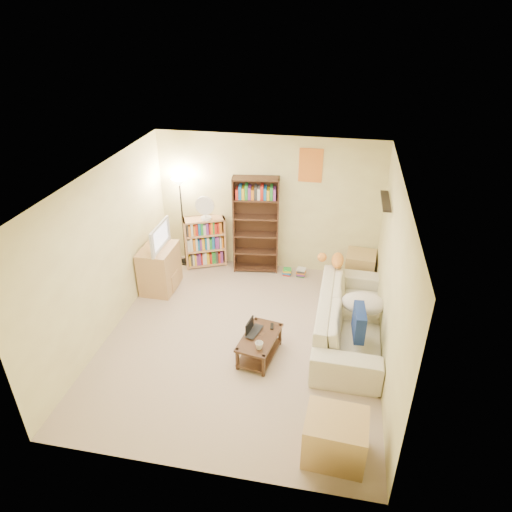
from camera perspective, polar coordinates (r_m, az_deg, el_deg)
name	(u,v)px	position (r m, az deg, el deg)	size (l,w,h in m)	color
room	(241,243)	(6.06, -1.95, 1.67)	(4.50, 4.54, 2.52)	#BEA88F
sofa	(349,318)	(6.92, 11.59, -7.58)	(0.99, 2.40, 0.70)	beige
navy_pillow	(359,322)	(6.32, 12.75, -8.11)	(0.46, 0.14, 0.41)	navy
cream_blanket	(363,303)	(6.83, 13.25, -5.76)	(0.64, 0.46, 0.27)	beige
tabby_cat	(335,260)	(7.46, 9.83, -0.46)	(0.55, 0.20, 0.19)	orange
coffee_table	(260,344)	(6.52, 0.44, -10.96)	(0.58, 0.87, 0.36)	#3D2A17
laptop	(257,333)	(6.47, 0.16, -9.57)	(0.31, 0.39, 0.03)	black
laptop_screen	(250,326)	(6.45, -0.81, -8.70)	(0.01, 0.27, 0.18)	white
mug	(259,346)	(6.20, 0.39, -11.13)	(0.12, 0.12, 0.10)	silver
tv_remote	(272,326)	(6.60, 2.00, -8.77)	(0.04, 0.14, 0.02)	black
tv_stand	(160,268)	(8.06, -11.96, -1.50)	(0.53, 0.74, 0.79)	#AF7955
television	(156,236)	(7.77, -12.42, 2.42)	(0.11, 0.77, 0.44)	black
tall_bookshelf	(256,223)	(8.19, -0.02, 4.11)	(0.84, 0.37, 1.81)	#49291C
short_bookshelf	(205,242)	(8.61, -6.39, 1.76)	(0.81, 0.58, 0.97)	tan
desk_fan	(205,208)	(8.26, -6.39, 6.02)	(0.34, 0.19, 0.45)	white
floor_lamp	(181,197)	(8.38, -9.41, 7.29)	(0.29, 0.29, 1.70)	black
side_table	(360,268)	(8.32, 12.86, -1.45)	(0.50, 0.50, 0.57)	tan
end_cabinet	(335,437)	(5.41, 9.87, -21.44)	(0.67, 0.55, 0.55)	tan
book_stacks	(295,272)	(8.42, 4.88, -2.02)	(0.42, 0.13, 0.17)	red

